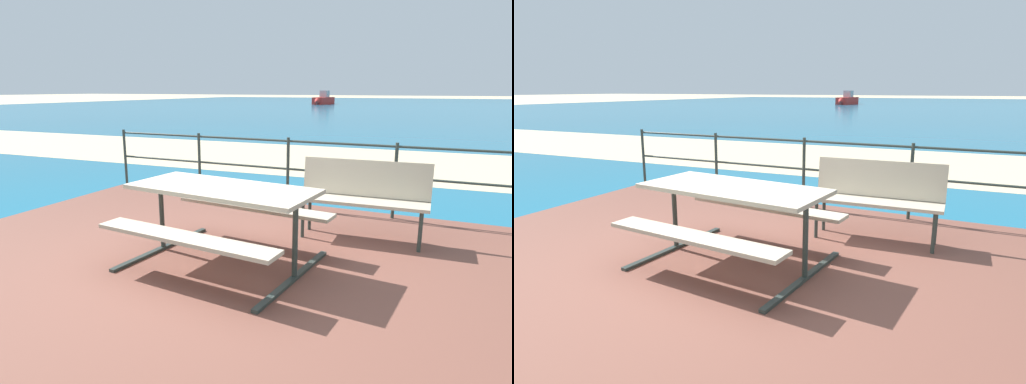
{
  "view_description": "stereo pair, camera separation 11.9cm",
  "coord_description": "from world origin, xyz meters",
  "views": [
    {
      "loc": [
        2.16,
        -3.4,
        1.72
      ],
      "look_at": [
        0.06,
        1.19,
        0.53
      ],
      "focal_mm": 30.84,
      "sensor_mm": 36.0,
      "label": 1
    },
    {
      "loc": [
        2.27,
        -3.35,
        1.72
      ],
      "look_at": [
        0.06,
        1.19,
        0.53
      ],
      "focal_mm": 30.84,
      "sensor_mm": 36.0,
      "label": 2
    }
  ],
  "objects": [
    {
      "name": "park_bench",
      "position": [
        1.26,
        1.44,
        0.6
      ],
      "size": [
        1.44,
        0.48,
        0.88
      ],
      "rotation": [
        0.0,
        0.0,
        0.04
      ],
      "color": "#BCAD93",
      "rests_on": "patio_paving"
    },
    {
      "name": "boat_near",
      "position": [
        -12.23,
        46.43,
        0.5
      ],
      "size": [
        1.49,
        4.79,
        1.53
      ],
      "rotation": [
        0.0,
        0.0,
        4.68
      ],
      "color": "red",
      "rests_on": "sea_water"
    },
    {
      "name": "ground_plane",
      "position": [
        0.0,
        0.0,
        0.0
      ],
      "size": [
        240.0,
        240.0,
        0.0
      ],
      "primitive_type": "plane",
      "color": "beige"
    },
    {
      "name": "picnic_table",
      "position": [
        0.19,
        0.13,
        0.65
      ],
      "size": [
        1.9,
        1.59,
        0.76
      ],
      "rotation": [
        0.0,
        0.0,
        -0.09
      ],
      "color": "#BCAD93",
      "rests_on": "patio_paving"
    },
    {
      "name": "railing_fence",
      "position": [
        0.0,
        2.4,
        0.7
      ],
      "size": [
        5.94,
        0.04,
        1.0
      ],
      "color": "#2D3833",
      "rests_on": "patio_paving"
    },
    {
      "name": "sea_water",
      "position": [
        0.0,
        40.0,
        0.01
      ],
      "size": [
        90.0,
        90.0,
        0.01
      ],
      "primitive_type": "cube",
      "color": "#196B8E",
      "rests_on": "ground"
    },
    {
      "name": "patio_paving",
      "position": [
        0.0,
        0.0,
        0.03
      ],
      "size": [
        6.4,
        5.2,
        0.06
      ],
      "primitive_type": "cube",
      "color": "brown",
      "rests_on": "ground"
    },
    {
      "name": "beach_strip",
      "position": [
        0.0,
        7.2,
        0.01
      ],
      "size": [
        54.14,
        6.78,
        0.01
      ],
      "primitive_type": "cube",
      "rotation": [
        0.0,
        0.0,
        0.04
      ],
      "color": "beige",
      "rests_on": "ground"
    }
  ]
}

